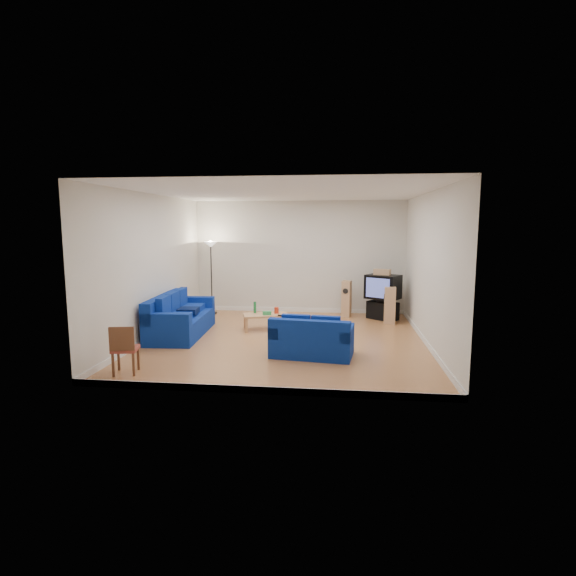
# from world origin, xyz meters

# --- Properties ---
(room) EXTENTS (6.01, 6.51, 3.21)m
(room) POSITION_xyz_m (0.00, 0.00, 1.54)
(room) COLOR brown
(room) RESTS_ON ground
(sofa_three_seat) EXTENTS (1.16, 2.44, 0.92)m
(sofa_three_seat) POSITION_xyz_m (-2.52, 0.19, 0.34)
(sofa_three_seat) COLOR navy
(sofa_three_seat) RESTS_ON ground
(sofa_loveseat) EXTENTS (1.64, 1.04, 0.77)m
(sofa_loveseat) POSITION_xyz_m (0.64, -1.20, 0.29)
(sofa_loveseat) COLOR navy
(sofa_loveseat) RESTS_ON ground
(coffee_table) EXTENTS (1.17, 0.81, 0.39)m
(coffee_table) POSITION_xyz_m (-0.60, 0.90, 0.33)
(coffee_table) COLOR tan
(coffee_table) RESTS_ON ground
(bottle) EXTENTS (0.09, 0.09, 0.28)m
(bottle) POSITION_xyz_m (-0.88, 1.00, 0.52)
(bottle) COLOR #197233
(bottle) RESTS_ON coffee_table
(tissue_box) EXTENTS (0.23, 0.16, 0.08)m
(tissue_box) POSITION_xyz_m (-0.55, 0.81, 0.43)
(tissue_box) COLOR green
(tissue_box) RESTS_ON coffee_table
(red_canister) EXTENTS (0.11, 0.11, 0.15)m
(red_canister) POSITION_xyz_m (-0.35, 1.01, 0.46)
(red_canister) COLOR red
(red_canister) RESTS_ON coffee_table
(remote) EXTENTS (0.17, 0.06, 0.02)m
(remote) POSITION_xyz_m (-0.20, 0.75, 0.40)
(remote) COLOR black
(remote) RESTS_ON coffee_table
(tv_stand) EXTENTS (0.87, 0.83, 0.48)m
(tv_stand) POSITION_xyz_m (2.33, 2.46, 0.24)
(tv_stand) COLOR black
(tv_stand) RESTS_ON ground
(av_receiver) EXTENTS (0.46, 0.41, 0.09)m
(av_receiver) POSITION_xyz_m (2.37, 2.47, 0.52)
(av_receiver) COLOR black
(av_receiver) RESTS_ON tv_stand
(television) EXTENTS (1.02, 0.95, 0.64)m
(television) POSITION_xyz_m (2.31, 2.45, 0.88)
(television) COLOR black
(television) RESTS_ON av_receiver
(centre_speaker) EXTENTS (0.47, 0.33, 0.15)m
(centre_speaker) POSITION_xyz_m (2.28, 2.44, 1.28)
(centre_speaker) COLOR tan
(centre_speaker) RESTS_ON television
(speaker_left) EXTENTS (0.29, 0.35, 1.00)m
(speaker_left) POSITION_xyz_m (1.36, 2.70, 0.50)
(speaker_left) COLOR tan
(speaker_left) RESTS_ON ground
(speaker_right) EXTENTS (0.30, 0.24, 0.95)m
(speaker_right) POSITION_xyz_m (2.45, 1.93, 0.48)
(speaker_right) COLOR tan
(speaker_right) RESTS_ON ground
(floor_lamp) EXTENTS (0.35, 0.35, 2.05)m
(floor_lamp) POSITION_xyz_m (-2.45, 2.70, 1.70)
(floor_lamp) COLOR black
(floor_lamp) RESTS_ON ground
(dining_chair) EXTENTS (0.48, 0.48, 0.85)m
(dining_chair) POSITION_xyz_m (-2.44, -2.62, 0.47)
(dining_chair) COLOR brown
(dining_chair) RESTS_ON ground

